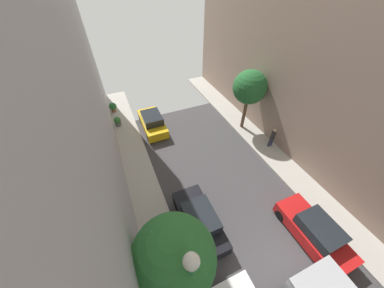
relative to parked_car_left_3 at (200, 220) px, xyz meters
The scene contains 11 objects.
ground 4.99m from the parked_car_left_3, 56.85° to the right, with size 32.00×32.00×0.00m, color #423F42.
sidewalk_right 8.76m from the parked_car_left_3, 28.23° to the right, with size 2.00×44.00×0.15m, color #B7B2A8.
parked_car_left_3 is the anchor object (origin of this frame).
parked_car_left_4 9.98m from the parked_car_left_3, 90.00° to the left, with size 1.78×4.20×1.57m.
parked_car_right_2 6.20m from the parked_car_left_3, 29.35° to the right, with size 1.78×4.20×1.57m.
pedestrian 8.98m from the parked_car_left_3, 25.09° to the left, with size 0.40×0.36×1.72m.
street_tree_0 4.81m from the parked_car_left_3, 131.89° to the right, with size 2.87×2.87×5.60m.
street_tree_1 10.68m from the parked_car_left_3, 42.73° to the left, with size 2.68×2.68×5.23m.
potted_plant_0 14.35m from the parked_car_left_3, 101.64° to the left, with size 0.71×0.71×0.94m.
potted_plant_1 11.89m from the parked_car_left_3, 103.79° to the left, with size 0.60×0.60×0.88m.
lamp_post 5.15m from the parked_car_left_3, 120.02° to the right, with size 0.44×0.44×6.25m.
Camera 1 is at (-5.24, -0.68, 11.55)m, focal length 18.97 mm.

